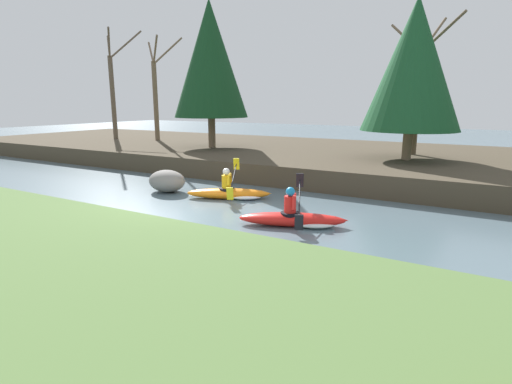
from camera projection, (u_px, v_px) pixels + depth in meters
name	position (u px, v px, depth m)	size (l,w,h in m)	color
ground_plane	(189.00, 216.00, 10.99)	(90.00, 90.00, 0.00)	slate
riverbank_far	(323.00, 158.00, 19.67)	(44.00, 11.71, 0.80)	#473D2D
conifer_tree_far_left	(210.00, 59.00, 19.53)	(3.68, 3.68, 7.13)	brown
conifer_tree_left	(414.00, 65.00, 15.32)	(3.78, 3.78, 6.18)	#7A664C
bare_tree_upstream	(113.00, 88.00, 24.72)	(3.69, 3.65, 6.71)	brown
bare_tree_mid_upstream	(156.00, 92.00, 23.82)	(3.39, 3.35, 6.14)	brown
bare_tree_mid_downstream	(419.00, 90.00, 17.17)	(3.29, 3.25, 5.94)	brown
kayaker_lead	(296.00, 218.00, 10.10)	(2.72, 1.97, 1.20)	red
kayaker_middle	(232.00, 193.00, 12.97)	(2.68, 1.93, 1.20)	orange
boulder_midstream	(167.00, 181.00, 13.93)	(1.36, 1.07, 0.77)	gray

